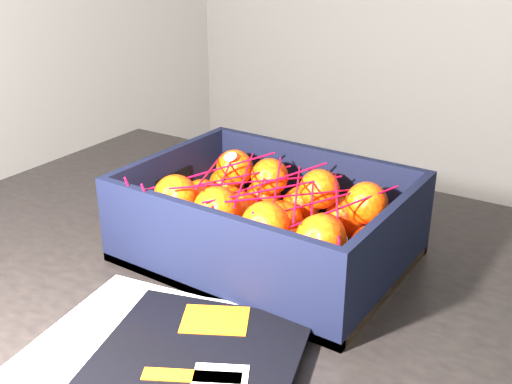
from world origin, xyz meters
The scene contains 5 objects.
table centered at (-0.15, -0.14, 0.65)m, with size 1.23×0.84×0.75m.
magazine_stack centered at (-0.15, -0.39, 0.76)m, with size 0.36×0.33×0.02m.
produce_crate centered at (-0.18, -0.11, 0.79)m, with size 0.37×0.28×0.12m.
clementine_heap centered at (-0.18, -0.11, 0.81)m, with size 0.35×0.26×0.11m.
mesh_net centered at (-0.19, -0.11, 0.85)m, with size 0.30×0.24×0.09m.
Camera 1 is at (0.22, -0.74, 1.18)m, focal length 42.49 mm.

